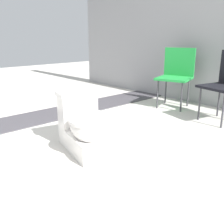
{
  "coord_description": "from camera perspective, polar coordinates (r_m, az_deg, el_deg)",
  "views": [
    {
      "loc": [
        1.72,
        -1.08,
        1.0
      ],
      "look_at": [
        -0.06,
        0.54,
        0.3
      ],
      "focal_mm": 42.0,
      "sensor_mm": 36.0,
      "label": 1
    }
  ],
  "objects": [
    {
      "name": "folding_chair_left",
      "position": [
        3.91,
        13.9,
        8.63
      ],
      "size": [
        0.55,
        0.55,
        0.83
      ],
      "rotation": [
        0.0,
        0.0,
        -1.27
      ],
      "color": "#1E8C38",
      "rests_on": "ground"
    },
    {
      "name": "gravel_strip",
      "position": [
        3.51,
        -13.78,
        -0.67
      ],
      "size": [
        0.56,
        8.0,
        0.01
      ],
      "primitive_type": "cube",
      "color": "#423F44",
      "rests_on": "ground"
    },
    {
      "name": "toilet",
      "position": [
        2.34,
        -5.41,
        -3.28
      ],
      "size": [
        0.7,
        0.5,
        0.52
      ],
      "rotation": [
        0.0,
        0.0,
        -0.23
      ],
      "color": "white",
      "rests_on": "ground"
    },
    {
      "name": "ground_plane",
      "position": [
        2.26,
        -9.33,
        -10.22
      ],
      "size": [
        14.0,
        14.0,
        0.0
      ],
      "primitive_type": "plane",
      "color": "beige"
    }
  ]
}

